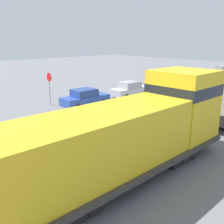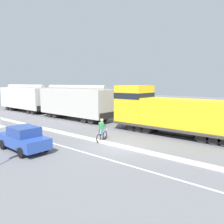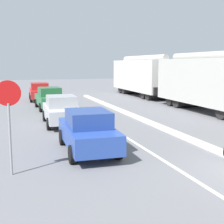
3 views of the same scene
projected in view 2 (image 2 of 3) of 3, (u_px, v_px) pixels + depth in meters
ground_plane at (116, 146)px, 15.43m from camera, size 120.00×120.00×0.00m
median_curb at (63, 133)px, 19.20m from camera, size 0.36×36.00×0.16m
lane_stripe at (38, 139)px, 17.38m from camera, size 0.14×36.00×0.01m
locomotive at (168, 114)px, 18.90m from camera, size 3.10×11.61×4.20m
hopper_car_lead at (75, 102)px, 26.52m from camera, size 2.90×10.60×4.18m
hopper_car_middle at (25, 98)px, 33.82m from camera, size 2.90×10.60×4.18m
parked_car_blue at (24, 138)px, 14.35m from camera, size 1.94×4.25×1.62m
cyclist at (102, 131)px, 16.67m from camera, size 1.67×0.59×1.71m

